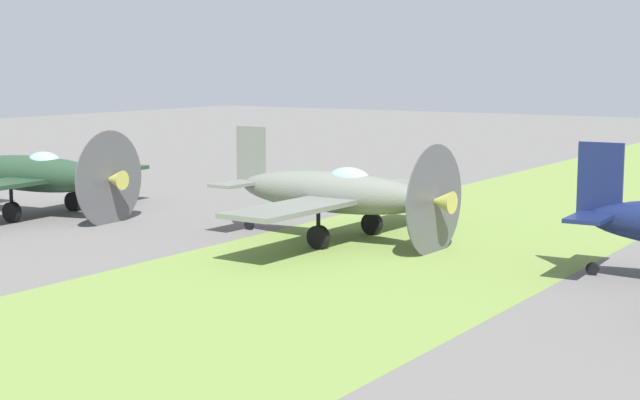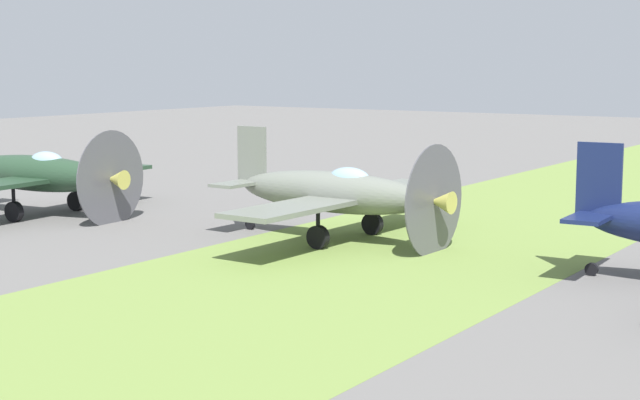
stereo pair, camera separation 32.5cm
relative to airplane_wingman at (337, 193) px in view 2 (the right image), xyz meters
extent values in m
cube|color=olive|center=(1.10, 2.72, -1.57)|extent=(120.00, 11.00, 0.01)
cube|color=#141E47|center=(0.65, 8.79, 1.02)|extent=(0.17, 1.22, 2.09)
cube|color=#141E47|center=(0.65, 8.79, 0.14)|extent=(3.57, 1.17, 0.11)
cylinder|color=black|center=(0.66, 8.68, -1.40)|extent=(0.15, 0.36, 0.35)
ellipsoid|color=slate|center=(0.00, -0.17, 0.01)|extent=(1.56, 7.43, 1.35)
cube|color=slate|center=(0.01, 0.27, -0.16)|extent=(10.49, 2.14, 0.15)
cube|color=slate|center=(-0.10, -3.54, 0.99)|extent=(0.14, 1.20, 2.07)
cube|color=slate|center=(-0.10, -3.54, 0.12)|extent=(3.51, 1.08, 0.11)
cone|color=#B7B24C|center=(0.11, 3.80, 0.01)|extent=(0.72, 0.78, 0.70)
cylinder|color=#4C4C51|center=(0.10, 3.58, 0.01)|extent=(3.48, 0.14, 3.48)
ellipsoid|color=#8CB2C6|center=(0.01, 0.48, 0.48)|extent=(0.80, 1.54, 0.76)
cylinder|color=black|center=(-1.57, 0.42, -1.20)|extent=(0.26, 0.75, 0.74)
cylinder|color=black|center=(-1.57, 0.42, -0.68)|extent=(0.13, 0.13, 1.04)
cylinder|color=black|center=(1.59, 0.33, -1.20)|extent=(0.26, 0.75, 0.74)
cylinder|color=black|center=(1.59, 0.33, -0.68)|extent=(0.13, 0.13, 1.04)
cylinder|color=black|center=(-0.10, -3.65, -1.40)|extent=(0.14, 0.35, 0.35)
ellipsoid|color=#233D28|center=(1.82, -12.47, 0.02)|extent=(1.92, 7.56, 1.36)
cube|color=#233D28|center=(1.79, -12.03, -0.14)|extent=(10.68, 2.65, 0.15)
cone|color=#B7B24C|center=(1.52, -8.46, 0.02)|extent=(0.76, 0.82, 0.70)
cylinder|color=#4C4C51|center=(1.54, -8.68, 0.02)|extent=(3.52, 0.31, 3.52)
ellipsoid|color=#8CB2C6|center=(1.77, -11.81, 0.50)|extent=(0.88, 1.59, 0.77)
cylinder|color=black|center=(0.19, -12.04, -1.20)|extent=(0.30, 0.76, 0.75)
cylinder|color=black|center=(0.19, -12.04, -0.67)|extent=(0.13, 0.13, 1.06)
cylinder|color=black|center=(3.37, -11.80, -1.20)|extent=(0.30, 0.76, 0.75)
cylinder|color=black|center=(3.37, -11.80, -0.67)|extent=(0.13, 0.13, 1.06)
camera|label=1|loc=(26.75, 16.88, 4.17)|focal=55.30mm
camera|label=2|loc=(26.58, 17.15, 4.17)|focal=55.30mm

